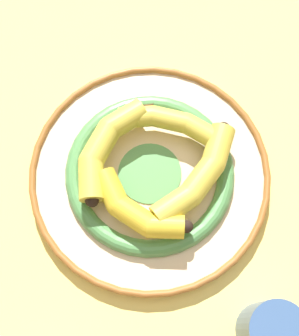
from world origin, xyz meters
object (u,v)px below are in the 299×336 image
object	(u,v)px
banana_a	(197,179)
banana_d	(135,209)
decorative_bowl	(150,172)
banana_c	(107,145)
coffee_mug	(272,333)
banana_b	(171,123)

from	to	relation	value
banana_a	banana_d	bearing A→B (deg)	152.90
decorative_bowl	banana_d	size ratio (longest dim) A/B	2.81
banana_a	banana_c	world-z (taller)	same
coffee_mug	decorative_bowl	bearing A→B (deg)	-171.69
banana_b	banana_c	bearing A→B (deg)	34.90
banana_d	coffee_mug	distance (m)	0.26
banana_b	banana_d	world-z (taller)	banana_d
banana_a	coffee_mug	distance (m)	0.24
decorative_bowl	banana_b	xyz separation A→B (m)	(-0.04, -0.06, 0.04)
decorative_bowl	banana_c	xyz separation A→B (m)	(0.06, -0.04, 0.04)
decorative_bowl	banana_b	world-z (taller)	banana_b
banana_d	banana_b	bearing A→B (deg)	101.33
banana_c	banana_b	bearing A→B (deg)	137.54
banana_d	coffee_mug	xyz separation A→B (m)	(-0.16, 0.20, -0.00)
decorative_bowl	banana_c	distance (m)	0.08
banana_c	banana_d	size ratio (longest dim) A/B	1.22
banana_a	banana_c	distance (m)	0.15
decorative_bowl	banana_c	world-z (taller)	banana_c
banana_b	coffee_mug	bearing A→B (deg)	126.86
banana_a	banana_b	xyz separation A→B (m)	(0.02, -0.10, -0.00)
banana_c	banana_d	bearing A→B (deg)	50.10
banana_a	banana_d	distance (m)	0.10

